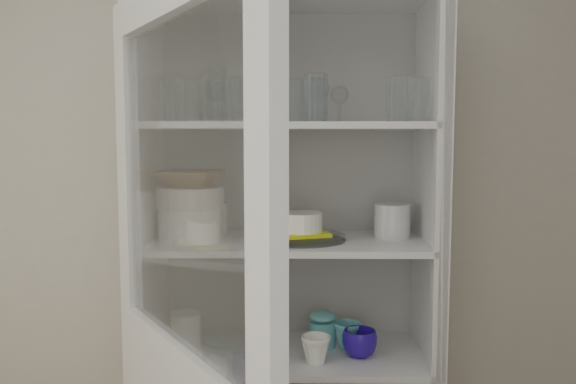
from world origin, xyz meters
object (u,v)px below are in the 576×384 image
at_px(plate_stack_front, 191,224).
at_px(mug_white, 316,349).
at_px(glass_platter, 300,237).
at_px(mug_teal, 347,335).
at_px(measuring_cups, 263,353).
at_px(goblet_0, 218,101).
at_px(plate_stack_back, 199,217).
at_px(white_ramekin, 300,222).
at_px(pantry_cabinet, 288,322).
at_px(terracotta_bowl, 190,179).
at_px(white_canister, 186,331).
at_px(cream_bowl, 190,197).
at_px(grey_bowl_stack, 392,221).
at_px(yellow_trivet, 300,233).
at_px(mug_blue, 360,343).
at_px(goblet_3, 339,103).
at_px(goblet_1, 248,100).
at_px(teal_jar, 323,332).
at_px(goblet_2, 319,99).

xyz_separation_m(plate_stack_front, mug_white, (0.43, -0.09, -0.41)).
xyz_separation_m(glass_platter, mug_white, (0.05, -0.09, -0.36)).
height_order(plate_stack_front, mug_white, plate_stack_front).
height_order(mug_teal, measuring_cups, mug_teal).
relative_size(goblet_0, plate_stack_back, 0.75).
distance_m(white_ramekin, measuring_cups, 0.47).
bearing_deg(pantry_cabinet, terracotta_bowl, -164.61).
xyz_separation_m(glass_platter, white_canister, (-0.41, 0.03, -0.34)).
xyz_separation_m(pantry_cabinet, glass_platter, (0.04, -0.09, 0.33)).
relative_size(plate_stack_front, mug_white, 2.23).
xyz_separation_m(cream_bowl, glass_platter, (0.38, 0.01, -0.14)).
distance_m(goblet_0, grey_bowl_stack, 0.75).
relative_size(measuring_cups, white_canister, 0.76).
height_order(cream_bowl, yellow_trivet, cream_bowl).
height_order(glass_platter, mug_white, glass_platter).
distance_m(pantry_cabinet, cream_bowl, 0.58).
bearing_deg(mug_blue, glass_platter, 157.19).
bearing_deg(goblet_3, mug_blue, -70.41).
relative_size(goblet_1, mug_blue, 1.45).
distance_m(goblet_0, plate_stack_back, 0.44).
xyz_separation_m(plate_stack_back, terracotta_bowl, (0.00, -0.17, 0.16)).
height_order(mug_blue, measuring_cups, mug_blue).
bearing_deg(measuring_cups, grey_bowl_stack, 13.38).
relative_size(cream_bowl, yellow_trivet, 1.37).
bearing_deg(measuring_cups, yellow_trivet, 25.32).
bearing_deg(teal_jar, terracotta_bowl, -172.37).
xyz_separation_m(plate_stack_back, cream_bowl, (0.00, -0.17, 0.09)).
bearing_deg(yellow_trivet, white_canister, 175.36).
bearing_deg(white_canister, cream_bowl, -52.32).
relative_size(yellow_trivet, mug_blue, 1.43).
bearing_deg(white_ramekin, goblet_2, 59.52).
bearing_deg(white_ramekin, goblet_0, 158.75).
height_order(goblet_1, terracotta_bowl, goblet_1).
distance_m(goblet_1, yellow_trivet, 0.51).
distance_m(plate_stack_front, mug_white, 0.60).
height_order(pantry_cabinet, plate_stack_front, pantry_cabinet).
xyz_separation_m(yellow_trivet, mug_teal, (0.17, 0.05, -0.38)).
bearing_deg(goblet_3, mug_white, -110.55).
height_order(mug_blue, mug_white, same).
bearing_deg(plate_stack_front, white_ramekin, 0.99).
bearing_deg(yellow_trivet, mug_teal, 15.63).
bearing_deg(plate_stack_front, yellow_trivet, 0.99).
distance_m(terracotta_bowl, yellow_trivet, 0.42).
distance_m(goblet_0, glass_platter, 0.57).
bearing_deg(glass_platter, terracotta_bowl, -179.01).
xyz_separation_m(goblet_1, goblet_3, (0.33, 0.02, -0.01)).
xyz_separation_m(goblet_2, mug_teal, (0.11, -0.06, -0.84)).
height_order(pantry_cabinet, goblet_0, pantry_cabinet).
bearing_deg(goblet_3, mug_teal, -73.41).
xyz_separation_m(goblet_0, mug_teal, (0.46, -0.07, -0.84)).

